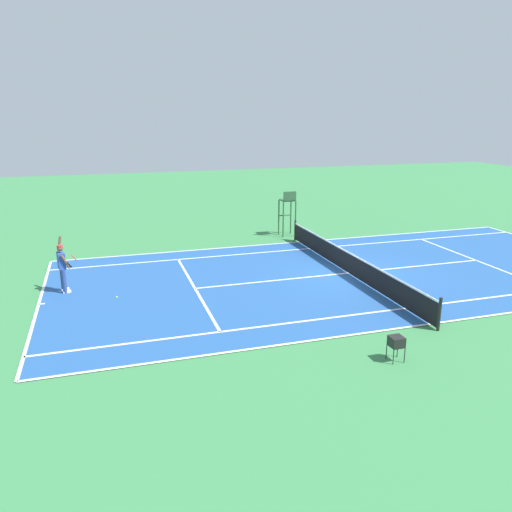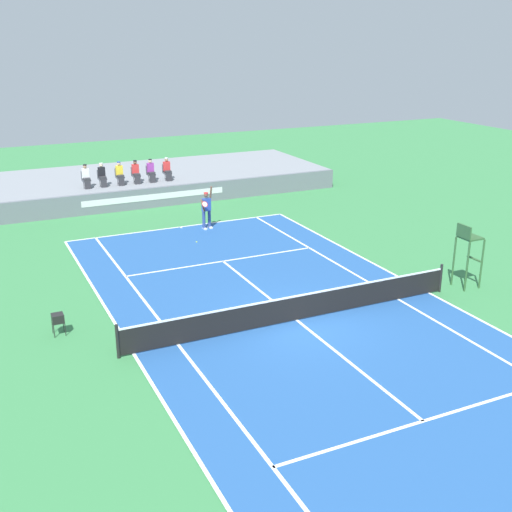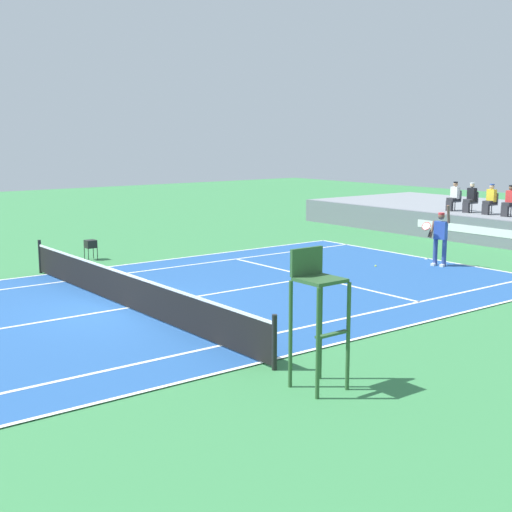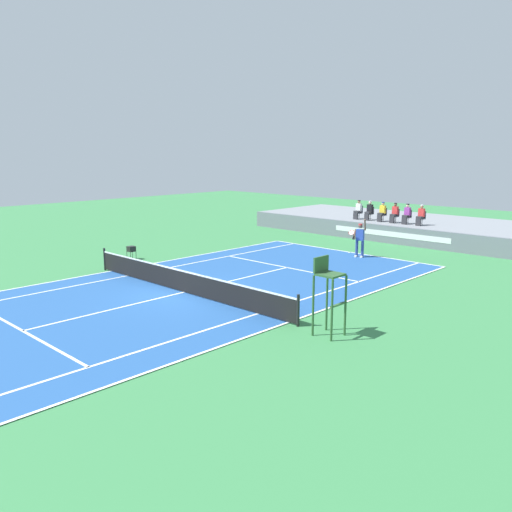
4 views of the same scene
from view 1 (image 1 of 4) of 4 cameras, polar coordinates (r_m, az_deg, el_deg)
ground_plane at (r=21.22m, az=10.33°, el=-1.98°), size 80.00×80.00×0.00m
court at (r=21.22m, az=10.33°, el=-1.95°), size 11.08×23.88×0.03m
net at (r=21.07m, az=10.40°, el=-0.63°), size 11.98×0.10×1.07m
tennis_player at (r=19.75m, az=-21.05°, el=-1.13°), size 0.74×0.74×2.08m
tennis_ball at (r=18.85m, az=-15.48°, el=-4.50°), size 0.07×0.07×0.07m
umpire_chair at (r=27.13m, az=3.61°, el=5.53°), size 0.77×0.77×2.44m
ball_hopper at (r=14.07m, az=15.61°, el=-9.26°), size 0.36×0.36×0.70m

